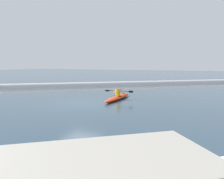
% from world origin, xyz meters
% --- Properties ---
extents(ground_plane, '(160.00, 160.00, 0.00)m').
position_xyz_m(ground_plane, '(0.00, 0.00, 0.00)').
color(ground_plane, '#283D4C').
extents(kayak, '(0.71, 4.55, 0.28)m').
position_xyz_m(kayak, '(-1.54, -2.65, 0.14)').
color(kayak, red).
rests_on(kayak, ground).
extents(kayaker, '(2.32, 0.42, 0.75)m').
position_xyz_m(kayaker, '(-1.54, -2.69, 0.60)').
color(kayaker, yellow).
rests_on(kayaker, kayak).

